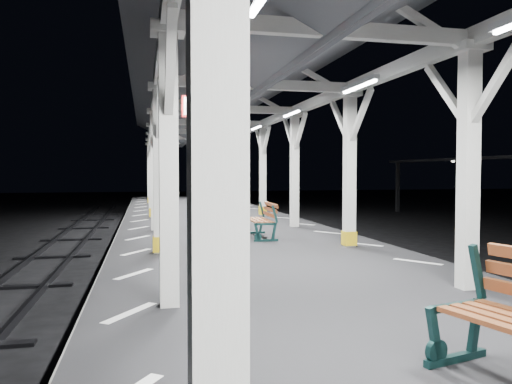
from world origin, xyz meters
name	(u,v)px	position (x,y,z in m)	size (l,w,h in m)	color
ground	(285,327)	(0.00, 0.00, 0.00)	(120.00, 120.00, 0.00)	black
platform	(285,297)	(0.00, 0.00, 0.50)	(6.00, 50.00, 1.00)	black
hazard_stripes_left	(134,274)	(-2.45, 0.00, 1.00)	(1.00, 48.00, 0.01)	silver
hazard_stripes_right	(418,262)	(2.45, 0.00, 1.00)	(1.00, 48.00, 0.01)	silver
canopy	(286,52)	(0.00, -0.02, 4.56)	(5.40, 49.00, 4.65)	silver
bench_mid	(263,219)	(0.55, 3.87, 1.45)	(0.64, 1.58, 0.85)	#112F2F
bench_far	(226,215)	(-0.21, 4.92, 1.47)	(0.89, 1.71, 0.88)	#112F2F
bench_extra	(198,192)	(0.52, 18.53, 1.53)	(1.13, 1.94, 0.99)	#112F2F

